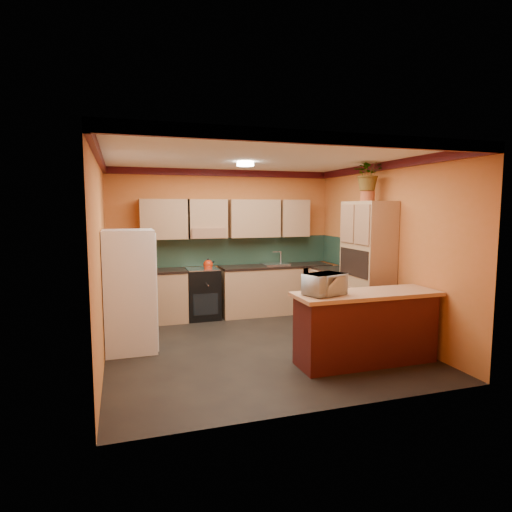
{
  "coord_description": "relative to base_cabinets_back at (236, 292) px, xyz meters",
  "views": [
    {
      "loc": [
        -1.84,
        -5.74,
        2.0
      ],
      "look_at": [
        0.12,
        0.45,
        1.26
      ],
      "focal_mm": 30.0,
      "sensor_mm": 36.0,
      "label": 1
    }
  ],
  "objects": [
    {
      "name": "kettle",
      "position": [
        -0.53,
        -0.05,
        0.56
      ],
      "size": [
        0.22,
        0.22,
        0.18
      ],
      "primitive_type": null,
      "rotation": [
        0.0,
        0.0,
        0.36
      ],
      "color": "#AF260B",
      "rests_on": "stove"
    },
    {
      "name": "fridge",
      "position": [
        -1.91,
        -1.43,
        0.41
      ],
      "size": [
        0.68,
        0.66,
        1.7
      ],
      "primitive_type": "cube",
      "color": "white",
      "rests_on": "ground"
    },
    {
      "name": "base_cabinets_back",
      "position": [
        0.0,
        0.0,
        0.0
      ],
      "size": [
        3.65,
        0.6,
        0.88
      ],
      "primitive_type": "cube",
      "color": "tan",
      "rests_on": "ground"
    },
    {
      "name": "room_shell",
      "position": [
        -0.14,
        -1.52,
        1.65
      ],
      "size": [
        4.24,
        4.24,
        2.72
      ],
      "color": "black",
      "rests_on": "ground"
    },
    {
      "name": "base_cabinets_right",
      "position": [
        1.64,
        -0.81,
        0.0
      ],
      "size": [
        0.6,
        0.8,
        0.88
      ],
      "primitive_type": "cube",
      "color": "tan",
      "rests_on": "ground"
    },
    {
      "name": "fern",
      "position": [
        1.69,
        -1.66,
        2.09
      ],
      "size": [
        0.58,
        0.53,
        0.54
      ],
      "primitive_type": "imported",
      "rotation": [
        0.0,
        0.0,
        0.27
      ],
      "color": "tan",
      "rests_on": "fern_pot"
    },
    {
      "name": "sink",
      "position": [
        0.77,
        0.0,
        0.5
      ],
      "size": [
        0.48,
        0.4,
        0.03
      ],
      "primitive_type": "cube",
      "color": "silver",
      "rests_on": "countertop_back"
    },
    {
      "name": "pantry",
      "position": [
        1.69,
        -1.71,
        0.61
      ],
      "size": [
        0.48,
        0.9,
        2.1
      ],
      "primitive_type": "cube",
      "color": "tan",
      "rests_on": "ground"
    },
    {
      "name": "fern_pot",
      "position": [
        1.69,
        -1.66,
        1.74
      ],
      "size": [
        0.22,
        0.22,
        0.16
      ],
      "primitive_type": "cylinder",
      "color": "#A74928",
      "rests_on": "pantry"
    },
    {
      "name": "microwave",
      "position": [
        0.37,
        -2.86,
        0.62
      ],
      "size": [
        0.56,
        0.46,
        0.27
      ],
      "primitive_type": "imported",
      "rotation": [
        0.0,
        0.0,
        0.32
      ],
      "color": "white",
      "rests_on": "bar_top"
    },
    {
      "name": "stove",
      "position": [
        -0.62,
        -0.0,
        0.02
      ],
      "size": [
        0.58,
        0.58,
        0.91
      ],
      "primitive_type": "cube",
      "color": "black",
      "rests_on": "ground"
    },
    {
      "name": "countertop_back",
      "position": [
        0.0,
        -0.0,
        0.46
      ],
      "size": [
        3.65,
        0.62,
        0.04
      ],
      "primitive_type": "cube",
      "color": "black",
      "rests_on": "base_cabinets_back"
    },
    {
      "name": "bar_top",
      "position": [
        0.97,
        -2.86,
        0.47
      ],
      "size": [
        1.9,
        0.65,
        0.05
      ],
      "primitive_type": "cube",
      "color": "tan",
      "rests_on": "breakfast_bar"
    },
    {
      "name": "breakfast_bar",
      "position": [
        0.97,
        -2.86,
        0.0
      ],
      "size": [
        1.8,
        0.55,
        0.88
      ],
      "primitive_type": "cube",
      "color": "#471310",
      "rests_on": "ground"
    },
    {
      "name": "countertop_right",
      "position": [
        1.64,
        -0.81,
        0.46
      ],
      "size": [
        0.62,
        0.8,
        0.04
      ],
      "primitive_type": "cube",
      "color": "black",
      "rests_on": "base_cabinets_right"
    }
  ]
}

